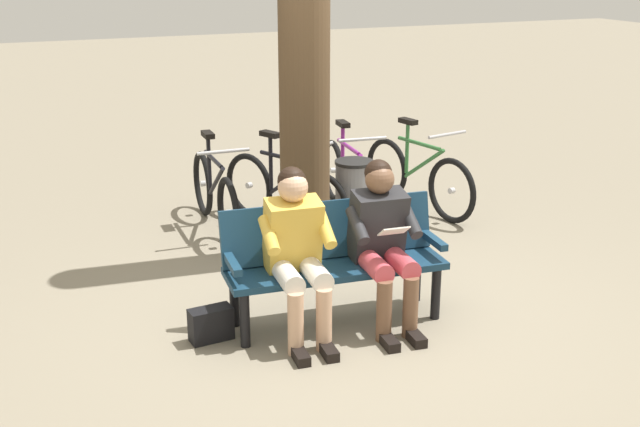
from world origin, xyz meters
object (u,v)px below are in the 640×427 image
object	(u,v)px
handbag	(211,324)
tree_trunk	(304,15)
bench	(333,254)
litter_bin	(354,200)
bicycle_red	(348,180)
bicycle_silver	(418,176)
bicycle_purple	(215,194)
person_reading	(383,236)
person_companion	(297,246)
bicycle_orange	(284,192)

from	to	relation	value
handbag	tree_trunk	distance (m)	2.68
bench	litter_bin	size ratio (longest dim) A/B	2.17
bench	bicycle_red	distance (m)	2.46
tree_trunk	bicycle_silver	xyz separation A→B (m)	(-1.55, -0.72, -1.73)
bench	bicycle_silver	xyz separation A→B (m)	(-1.87, -2.03, -0.15)
bicycle_purple	bench	bearing A→B (deg)	8.51
person_reading	litter_bin	size ratio (longest dim) A/B	1.59
bench	bicycle_purple	xyz separation A→B (m)	(0.26, -2.23, -0.15)
person_companion	tree_trunk	distance (m)	2.13
bench	bicycle_orange	size ratio (longest dim) A/B	1.05
handbag	bicycle_orange	size ratio (longest dim) A/B	0.19
tree_trunk	litter_bin	distance (m)	1.81
handbag	bicycle_silver	size ratio (longest dim) A/B	0.18
bicycle_orange	bicycle_silver	bearing A→B (deg)	65.89
bench	person_companion	size ratio (longest dim) A/B	1.36
person_companion	bicycle_purple	world-z (taller)	person_companion
bicycle_purple	tree_trunk	bearing A→B (deg)	33.75
bench	bicycle_purple	distance (m)	2.25
person_companion	litter_bin	xyz separation A→B (m)	(-1.21, -1.64, -0.29)
bench	bicycle_red	xyz separation A→B (m)	(-1.14, -2.18, -0.15)
handbag	bicycle_silver	world-z (taller)	bicycle_silver
handbag	litter_bin	world-z (taller)	litter_bin
bench	handbag	bearing A→B (deg)	4.98
tree_trunk	bicycle_purple	distance (m)	2.04
person_companion	tree_trunk	size ratio (longest dim) A/B	0.29
litter_bin	bicycle_red	xyz separation A→B (m)	(-0.26, -0.68, -0.02)
bicycle_purple	person_reading	bearing A→B (deg)	15.02
person_companion	bicycle_silver	bearing A→B (deg)	-130.38
tree_trunk	bicycle_purple	world-z (taller)	tree_trunk
person_reading	bench	bearing A→B (deg)	-27.08
bicycle_orange	person_companion	bearing A→B (deg)	-42.32
bicycle_silver	bicycle_red	bearing A→B (deg)	-112.93
bicycle_silver	bicycle_red	size ratio (longest dim) A/B	0.99
litter_bin	bicycle_purple	bearing A→B (deg)	-32.75
handbag	tree_trunk	bearing A→B (deg)	-133.46
person_companion	handbag	world-z (taller)	person_companion
tree_trunk	bicycle_purple	bearing A→B (deg)	-58.24
bicycle_red	bicycle_orange	distance (m)	0.77
bicycle_silver	person_reading	bearing A→B (deg)	-46.59
person_companion	bicycle_red	size ratio (longest dim) A/B	0.72
tree_trunk	bicycle_silver	world-z (taller)	tree_trunk
person_reading	tree_trunk	bearing A→B (deg)	-85.25
person_companion	bicycle_orange	xyz separation A→B (m)	(-0.72, -2.17, -0.30)
bicycle_purple	bicycle_orange	bearing A→B (deg)	74.49
litter_bin	bicycle_silver	xyz separation A→B (m)	(-0.99, -0.53, -0.02)
handbag	litter_bin	distance (m)	2.37
litter_bin	bicycle_red	size ratio (longest dim) A/B	0.45
bench	person_companion	distance (m)	0.39
litter_bin	bicycle_purple	distance (m)	1.35
person_companion	litter_bin	world-z (taller)	person_companion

